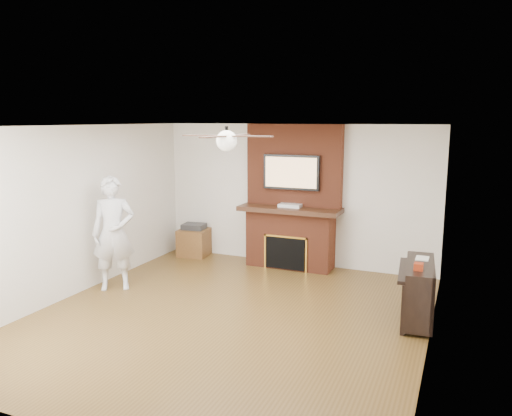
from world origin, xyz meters
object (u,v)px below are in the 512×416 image
at_px(person, 114,233).
at_px(side_table, 194,241).
at_px(fireplace, 292,211).
at_px(piano, 419,290).

xyz_separation_m(person, side_table, (0.16, 2.14, -0.59)).
xyz_separation_m(fireplace, piano, (2.31, -1.69, -0.58)).
distance_m(fireplace, piano, 2.92).
xyz_separation_m(side_table, piano, (4.25, -1.62, 0.13)).
bearing_deg(piano, person, -178.24).
height_order(person, side_table, person).
bearing_deg(piano, side_table, 154.22).
bearing_deg(fireplace, side_table, -178.02).
xyz_separation_m(fireplace, side_table, (-1.94, -0.07, -0.71)).
bearing_deg(fireplace, person, -133.63).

